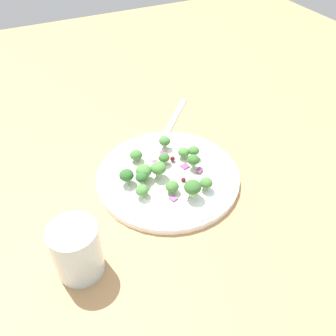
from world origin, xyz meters
The scene contains 29 objects.
ground_plane centered at (0.00, 0.00, -1.00)cm, with size 180.00×180.00×2.00cm, color tan.
plate centered at (0.70, -1.94, 0.86)cm, with size 25.99×25.99×1.70cm.
dressing_pool centered at (0.70, -1.94, 1.30)cm, with size 15.07×15.07×0.20cm, color white.
broccoli_floret_0 centered at (0.54, -0.10, 3.50)cm, with size 2.78×2.78×2.81cm.
broccoli_floret_1 centered at (6.58, 1.88, 2.66)cm, with size 2.40×2.40×2.43cm.
broccoli_floret_2 centered at (-5.74, -6.10, 2.81)cm, with size 2.24×2.24×2.27cm.
broccoli_floret_3 centered at (-3.85, -0.51, 2.67)cm, with size 2.32×2.32×2.35cm.
broccoli_floret_4 centered at (3.44, -6.56, 2.65)cm, with size 2.22×2.22×2.24cm.
broccoli_floret_5 centered at (3.40, -2.47, 2.83)cm, with size 2.03×2.03×2.05cm.
broccoli_floret_6 centered at (7.69, -4.58, 3.01)cm, with size 2.29×2.29×2.32cm.
broccoli_floret_7 centered at (-6.33, -3.08, 3.59)cm, with size 2.93×2.93×2.97cm.
broccoli_floret_8 centered at (-2.49, 4.44, 2.69)cm, with size 2.27×2.27×2.30cm.
broccoli_floret_9 centered at (1.20, 2.55, 3.28)cm, with size 2.81×2.81×2.84cm.
broccoli_floret_10 centered at (1.57, 5.65, 3.20)cm, with size 2.56×2.56×2.59cm.
broccoli_floret_11 centered at (-0.48, 3.49, 3.18)cm, with size 2.13×2.13×2.16cm.
broccoli_floret_12 centered at (-0.31, -6.72, 3.36)cm, with size 2.29×2.29×2.32cm.
broccoli_floret_13 centered at (2.56, -8.22, 3.11)cm, with size 2.11×2.11×2.13cm.
cranberry_0 centered at (3.34, -4.14, 2.07)cm, with size 0.92×0.92×0.92cm, color maroon.
cranberry_1 centered at (2.89, -8.60, 2.23)cm, with size 0.97×0.97×0.97cm, color maroon.
cranberry_2 centered at (4.32, -2.20, 2.15)cm, with size 0.99×0.99×0.99cm, color #4C0A14.
cranberry_3 centered at (-2.31, -3.51, 1.74)cm, with size 0.83×0.83×0.83cm, color maroon.
onion_bit_0 centered at (0.95, -5.53, 1.50)cm, with size 1.38×1.30×0.33cm, color #934C84.
onion_bit_1 centered at (-2.00, 4.21, 1.91)cm, with size 1.35×1.06×0.55cm, color #934C84.
onion_bit_2 centered at (4.36, -1.15, 1.41)cm, with size 0.88×1.37×0.40cm, color #934C84.
onion_bit_3 centered at (-1.42, -7.26, 1.81)cm, with size 1.27×0.88×0.47cm, color #934C84.
onion_bit_4 centered at (5.95, -3.48, 1.53)cm, with size 1.33×1.23×0.42cm, color #843D75.
onion_bit_5 centered at (-5.46, 0.48, 1.60)cm, with size 1.15×1.21×0.32cm, color #A35B93.
fork centered at (16.45, -10.46, 0.25)cm, with size 14.83×14.00×0.50cm.
water_glass centered at (-10.81, 17.53, 4.34)cm, with size 6.83×6.83×8.68cm, color silver.
Camera 1 is at (-42.71, 18.95, 45.82)cm, focal length 38.53 mm.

